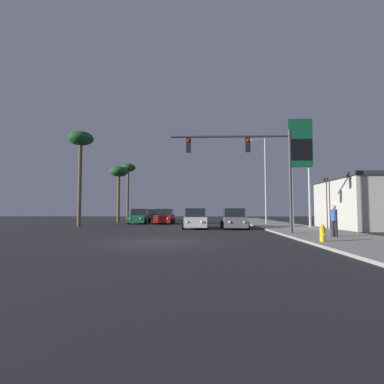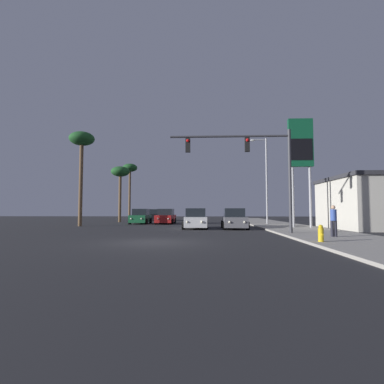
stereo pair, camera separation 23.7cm
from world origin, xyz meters
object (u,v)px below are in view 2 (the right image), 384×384
at_px(car_white, 195,219).
at_px(palm_tree_near, 82,144).
at_px(car_grey, 234,219).
at_px(traffic_light_mast, 254,159).
at_px(street_lamp, 265,176).
at_px(car_red, 166,217).
at_px(pedestrian_on_sidewalk, 334,219).
at_px(palm_tree_far, 130,171).
at_px(car_black, 155,215).
at_px(car_green, 141,217).
at_px(palm_tree_mid, 120,174).
at_px(gas_station_sign, 301,149).
at_px(fire_hydrant, 321,233).

distance_m(car_white, palm_tree_near, 13.67).
height_order(car_white, car_grey, same).
relative_size(traffic_light_mast, street_lamp, 0.85).
distance_m(car_red, palm_tree_near, 11.68).
distance_m(pedestrian_on_sidewalk, palm_tree_far, 37.88).
distance_m(car_black, car_grey, 21.26).
xyz_separation_m(street_lamp, palm_tree_far, (-18.63, 16.71, 2.83)).
bearing_deg(car_grey, car_white, -2.04).
relative_size(car_green, pedestrian_on_sidewalk, 2.59).
bearing_deg(palm_tree_mid, car_black, 56.46).
bearing_deg(pedestrian_on_sidewalk, street_lamp, 91.87).
height_order(gas_station_sign, palm_tree_far, palm_tree_far).
relative_size(car_black, car_green, 1.00).
bearing_deg(palm_tree_far, palm_tree_mid, -82.67).
bearing_deg(pedestrian_on_sidewalk, car_red, 123.14).
xyz_separation_m(car_red, car_grey, (6.80, -8.65, 0.00)).
distance_m(car_white, traffic_light_mast, 8.31).
bearing_deg(palm_tree_far, street_lamp, -41.90).
xyz_separation_m(fire_hydrant, palm_tree_near, (-17.14, 14.54, 7.46)).
bearing_deg(palm_tree_mid, car_white, -52.37).
distance_m(car_black, palm_tree_mid, 8.54).
bearing_deg(car_grey, traffic_light_mast, 97.91).
distance_m(car_grey, street_lamp, 8.90).
relative_size(car_grey, fire_hydrant, 5.69).
xyz_separation_m(gas_station_sign, pedestrian_on_sidewalk, (-1.10, -8.61, -5.58)).
bearing_deg(car_white, traffic_light_mast, 120.66).
bearing_deg(palm_tree_near, gas_station_sign, -9.55).
bearing_deg(car_grey, street_lamp, -119.37).
xyz_separation_m(car_black, palm_tree_mid, (-3.63, -5.47, 5.47)).
xyz_separation_m(traffic_light_mast, palm_tree_near, (-15.09, 9.38, 3.21)).
xyz_separation_m(car_grey, gas_station_sign, (5.53, 0.06, 5.86)).
height_order(car_white, street_lamp, street_lamp).
xyz_separation_m(traffic_light_mast, pedestrian_on_sidewalk, (3.71, -2.58, -3.71)).
xyz_separation_m(car_grey, street_lamp, (3.93, 6.69, 4.36)).
distance_m(car_white, fire_hydrant, 12.80).
relative_size(car_black, gas_station_sign, 0.48).
bearing_deg(pedestrian_on_sidewalk, palm_tree_near, 147.55).
bearing_deg(traffic_light_mast, car_black, 112.92).
bearing_deg(palm_tree_near, traffic_light_mast, -31.85).
xyz_separation_m(car_black, palm_tree_far, (-4.91, 4.53, 7.19)).
height_order(car_red, gas_station_sign, gas_station_sign).
height_order(street_lamp, pedestrian_on_sidewalk, street_lamp).
xyz_separation_m(car_red, palm_tree_near, (-7.57, -5.25, 7.19)).
relative_size(car_grey, palm_tree_near, 0.47).
xyz_separation_m(car_white, fire_hydrant, (5.98, -11.31, -0.27)).
bearing_deg(street_lamp, gas_station_sign, -76.44).
xyz_separation_m(street_lamp, pedestrian_on_sidewalk, (0.50, -15.24, -4.08)).
height_order(traffic_light_mast, palm_tree_mid, palm_tree_mid).
bearing_deg(car_red, traffic_light_mast, 119.13).
height_order(street_lamp, gas_station_sign, same).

